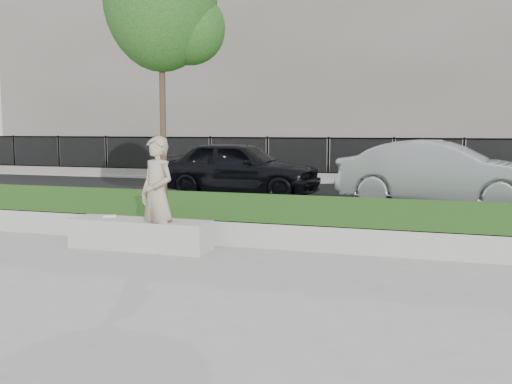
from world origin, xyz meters
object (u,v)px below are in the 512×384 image
(stone_bench, at_px, (140,234))
(young_tree, at_px, (165,2))
(book, at_px, (109,216))
(car_silver, at_px, (441,173))
(car_dark, at_px, (239,168))
(man, at_px, (157,195))

(stone_bench, distance_m, young_tree, 4.02)
(book, bearing_deg, car_silver, 20.74)
(young_tree, bearing_deg, car_dark, 96.85)
(man, height_order, book, man)
(book, distance_m, car_silver, 8.16)
(car_dark, bearing_deg, book, -175.18)
(young_tree, bearing_deg, stone_bench, -85.40)
(man, distance_m, car_dark, 7.23)
(stone_bench, height_order, car_silver, car_silver)
(book, height_order, car_dark, car_dark)
(stone_bench, bearing_deg, young_tree, 94.60)
(car_dark, bearing_deg, car_silver, -92.66)
(stone_bench, relative_size, book, 11.08)
(book, bearing_deg, stone_bench, -39.67)
(stone_bench, height_order, young_tree, young_tree)
(man, bearing_deg, car_silver, 82.34)
(stone_bench, relative_size, man, 1.29)
(young_tree, bearing_deg, man, -70.32)
(car_silver, bearing_deg, car_dark, 92.68)
(man, xyz_separation_m, car_silver, (4.14, 6.57, -0.06))
(man, xyz_separation_m, car_dark, (-1.18, 7.13, -0.08))
(young_tree, bearing_deg, car_silver, 48.24)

